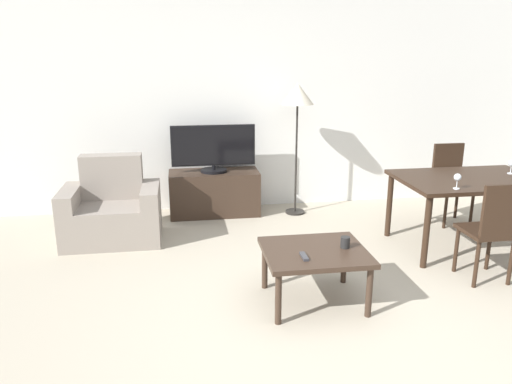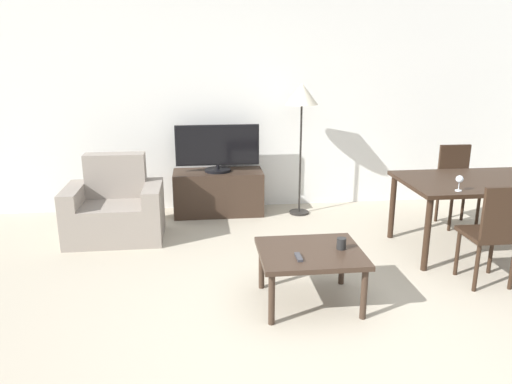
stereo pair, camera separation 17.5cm
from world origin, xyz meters
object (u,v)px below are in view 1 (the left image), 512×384
floor_lamp (298,99)px  armchair (112,212)px  dining_chair_far (450,179)px  cup_white_near (345,242)px  dining_chair_near (493,227)px  remote_primary (304,256)px  wine_glass_right (512,164)px  wine_glass_center (458,178)px  coffee_table (315,256)px  dining_table (470,185)px  tv (213,149)px  tv_stand (214,193)px

floor_lamp → armchair: bearing=-164.8°
dining_chair_far → cup_white_near: bearing=-137.7°
armchair → dining_chair_near: dining_chair_near is taller
armchair → floor_lamp: (2.14, 0.58, 1.10)m
remote_primary → wine_glass_right: size_ratio=1.03×
floor_lamp → wine_glass_right: floor_lamp is taller
dining_chair_far → wine_glass_center: (-0.61, -1.15, 0.33)m
coffee_table → wine_glass_right: (2.35, 1.00, 0.44)m
armchair → coffee_table: bearing=-43.3°
coffee_table → floor_lamp: floor_lamp is taller
dining_table → armchair: bearing=168.0°
tv → dining_chair_near: bearing=-45.4°
coffee_table → remote_primary: bearing=-132.1°
tv → dining_chair_near: tv is taller
tv_stand → dining_table: bearing=-30.7°
wine_glass_right → coffee_table: bearing=-157.0°
coffee_table → cup_white_near: size_ratio=8.91×
dining_chair_near → armchair: bearing=155.2°
tv_stand → dining_table: size_ratio=0.77×
cup_white_near → wine_glass_right: 2.35m
tv → cup_white_near: tv is taller
tv_stand → remote_primary: tv_stand is taller
dining_table → floor_lamp: bearing=137.6°
armchair → dining_chair_far: size_ratio=1.10×
dining_table → dining_chair_near: 0.84m
tv_stand → cup_white_near: (0.88, -2.37, 0.23)m
armchair → floor_lamp: bearing=15.2°
tv → floor_lamp: size_ratio=0.63×
tv → remote_primary: 2.59m
dining_table → remote_primary: dining_table is taller
wine_glass_right → cup_white_near: bearing=-154.7°
armchair → tv_stand: 1.34m
dining_chair_near → remote_primary: size_ratio=6.13×
dining_table → remote_primary: bearing=-152.2°
floor_lamp → coffee_table: bearing=-99.3°
tv → dining_table: 2.89m
armchair → wine_glass_center: size_ratio=6.91×
cup_white_near → wine_glass_right: (2.10, 0.99, 0.34)m
coffee_table → dining_chair_near: (1.60, 0.11, 0.12)m
armchair → tv_stand: armchair is taller
wine_glass_center → tv: bearing=139.2°
tv → coffee_table: (0.63, -2.37, -0.43)m
dining_table → dining_chair_far: dining_chair_far is taller
armchair → wine_glass_center: 3.49m
coffee_table → dining_chair_far: dining_chair_far is taller
dining_chair_far → floor_lamp: floor_lamp is taller
coffee_table → dining_chair_near: size_ratio=0.89×
dining_table → dining_chair_near: (-0.25, -0.79, -0.15)m
tv → armchair: bearing=-148.4°
tv_stand → floor_lamp: 1.52m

